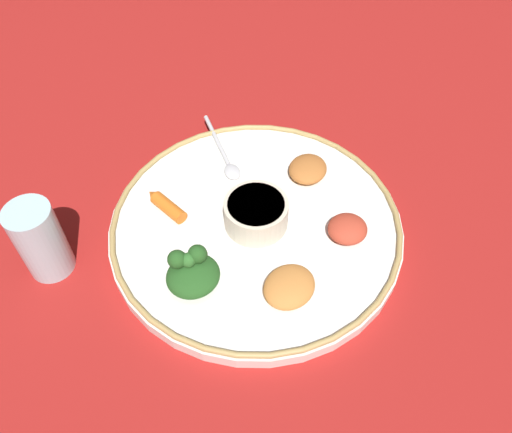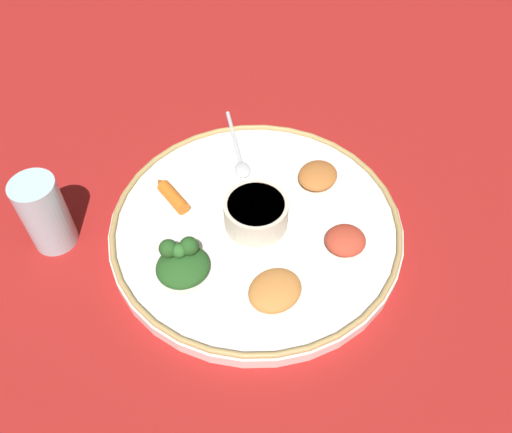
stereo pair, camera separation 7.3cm
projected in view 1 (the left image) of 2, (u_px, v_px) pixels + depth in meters
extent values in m
plane|color=maroon|center=(256.00, 231.00, 0.76)|extent=(2.40, 2.40, 0.00)
cylinder|color=white|center=(256.00, 227.00, 0.75)|extent=(0.42, 0.42, 0.02)
torus|color=tan|center=(256.00, 222.00, 0.74)|extent=(0.41, 0.41, 0.01)
cylinder|color=beige|center=(256.00, 214.00, 0.73)|extent=(0.09, 0.09, 0.04)
cylinder|color=maroon|center=(256.00, 205.00, 0.71)|extent=(0.08, 0.08, 0.01)
ellipsoid|color=silver|center=(232.00, 172.00, 0.80)|extent=(0.03, 0.04, 0.01)
cylinder|color=silver|center=(217.00, 140.00, 0.85)|extent=(0.02, 0.12, 0.01)
ellipsoid|color=#23511E|center=(193.00, 276.00, 0.67)|extent=(0.09, 0.09, 0.03)
sphere|color=#23511E|center=(177.00, 259.00, 0.66)|extent=(0.02, 0.02, 0.02)
sphere|color=#23511E|center=(197.00, 254.00, 0.66)|extent=(0.03, 0.03, 0.03)
sphere|color=#2D6628|center=(188.00, 260.00, 0.66)|extent=(0.02, 0.02, 0.02)
sphere|color=#23511E|center=(201.00, 254.00, 0.67)|extent=(0.02, 0.02, 0.02)
cylinder|color=orange|center=(169.00, 207.00, 0.75)|extent=(0.05, 0.06, 0.02)
cone|color=orange|center=(152.00, 194.00, 0.77)|extent=(0.02, 0.02, 0.02)
ellipsoid|color=#B73D28|center=(347.00, 229.00, 0.72)|extent=(0.06, 0.06, 0.03)
ellipsoid|color=#B2662D|center=(308.00, 169.00, 0.80)|extent=(0.08, 0.09, 0.02)
ellipsoid|color=#C67A38|center=(289.00, 287.00, 0.66)|extent=(0.09, 0.09, 0.02)
cylinder|color=silver|center=(40.00, 240.00, 0.68)|extent=(0.06, 0.06, 0.12)
cylinder|color=tan|center=(47.00, 253.00, 0.70)|extent=(0.05, 0.05, 0.06)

